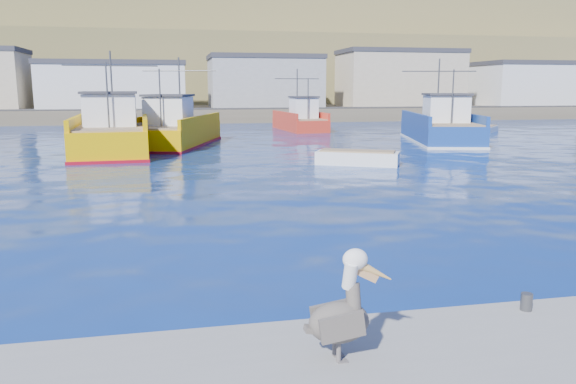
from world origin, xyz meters
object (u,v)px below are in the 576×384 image
object	(u,v)px
trawler_yellow_b	(175,131)
skiff_mid	(357,159)
trawler_blue	(441,128)
pelican	(342,313)
skiff_far	(488,130)
boat_orange	(300,120)
trawler_yellow_a	(113,134)

from	to	relation	value
trawler_yellow_b	skiff_mid	size ratio (longest dim) A/B	2.66
trawler_blue	pelican	world-z (taller)	trawler_blue
skiff_far	pelican	xyz separation A→B (m)	(-27.94, -42.70, 0.93)
trawler_blue	pelican	size ratio (longest dim) A/B	8.20
boat_orange	skiff_far	world-z (taller)	boat_orange
skiff_mid	pelican	distance (m)	24.16
skiff_mid	pelican	size ratio (longest dim) A/B	3.00
boat_orange	pelican	world-z (taller)	boat_orange
skiff_far	skiff_mid	bearing A→B (deg)	-135.17
boat_orange	skiff_mid	bearing A→B (deg)	-95.89
trawler_blue	boat_orange	xyz separation A→B (m)	(-8.16, 14.39, -0.03)
pelican	trawler_yellow_b	bearing A→B (deg)	93.15
trawler_blue	boat_orange	world-z (taller)	trawler_blue
trawler_blue	trawler_yellow_a	bearing A→B (deg)	-175.76
trawler_blue	trawler_yellow_b	bearing A→B (deg)	176.15
trawler_blue	pelican	distance (m)	39.20
trawler_yellow_b	skiff_far	xyz separation A→B (m)	(29.92, 6.88, -0.83)
boat_orange	skiff_far	distance (m)	18.40
trawler_yellow_a	skiff_mid	world-z (taller)	trawler_yellow_a
trawler_blue	skiff_mid	bearing A→B (deg)	-133.02
trawler_yellow_a	skiff_far	distance (m)	35.57
boat_orange	skiff_far	xyz separation A→B (m)	(17.33, -6.11, -0.81)
trawler_yellow_a	pelican	bearing A→B (deg)	-79.32
trawler_yellow_b	skiff_far	bearing A→B (deg)	12.96
trawler_yellow_a	trawler_blue	distance (m)	24.98
trawler_yellow_b	skiff_far	size ratio (longest dim) A/B	3.66
trawler_yellow_a	boat_orange	distance (m)	23.33
boat_orange	trawler_blue	bearing A→B (deg)	-60.46
pelican	boat_orange	bearing A→B (deg)	77.74
trawler_yellow_b	trawler_yellow_a	bearing A→B (deg)	-142.10
boat_orange	pelican	size ratio (longest dim) A/B	5.81
trawler_yellow_b	boat_orange	world-z (taller)	trawler_yellow_b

